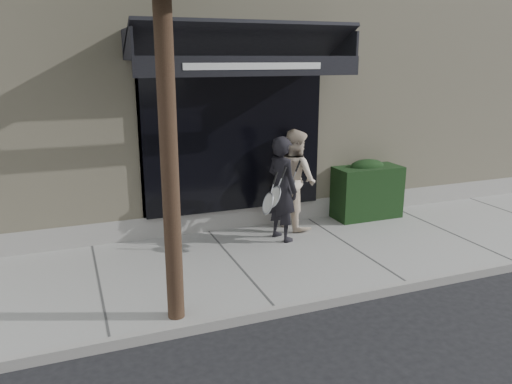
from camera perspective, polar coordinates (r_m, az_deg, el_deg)
name	(u,v)px	position (r m, az deg, el deg)	size (l,w,h in m)	color
ground	(349,252)	(8.53, 10.58, -6.71)	(80.00, 80.00, 0.00)	black
sidewalk	(349,248)	(8.51, 10.60, -6.34)	(20.00, 3.00, 0.12)	gray
curb	(408,286)	(7.35, 17.01, -10.25)	(20.00, 0.10, 0.14)	gray
building_facade	(246,74)	(12.41, -1.15, 13.28)	(14.30, 8.04, 5.64)	#C4B895
hedge	(366,190)	(9.90, 12.43, 0.27)	(1.30, 0.70, 1.14)	black
pedestrian_front	(282,189)	(8.36, 2.99, 0.36)	(0.82, 0.92, 1.78)	black
pedestrian_back	(295,179)	(9.01, 4.47, 1.50)	(0.81, 1.02, 1.80)	beige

